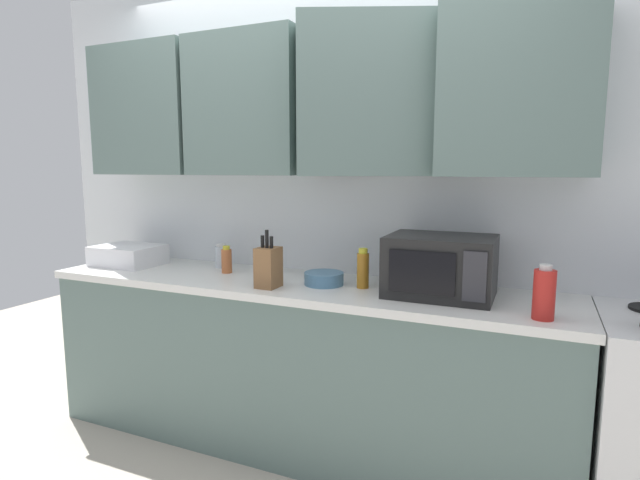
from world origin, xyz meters
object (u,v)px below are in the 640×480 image
at_px(bottle_spice_jar, 227,260).
at_px(bottle_amber_vinegar, 363,269).
at_px(bottle_red_sauce, 544,294).
at_px(bowl_ceramic_small, 324,278).
at_px(microwave, 441,266).
at_px(dish_rack, 128,255).
at_px(bottle_clear_tall, 221,256).
at_px(knife_block, 268,267).

xyz_separation_m(bottle_spice_jar, bottle_amber_vinegar, (0.82, -0.03, 0.02)).
xyz_separation_m(bottle_red_sauce, bowl_ceramic_small, (-1.02, 0.20, -0.07)).
bearing_deg(bottle_amber_vinegar, microwave, 0.30).
distance_m(dish_rack, bottle_spice_jar, 0.69).
distance_m(bottle_clear_tall, bowl_ceramic_small, 0.76).
height_order(dish_rack, bottle_red_sauce, bottle_red_sauce).
xyz_separation_m(bottle_spice_jar, bottle_red_sauce, (1.64, -0.24, 0.03)).
height_order(dish_rack, knife_block, knife_block).
bearing_deg(bottle_spice_jar, knife_block, -28.34).
distance_m(bottle_spice_jar, bowl_ceramic_small, 0.62).
distance_m(microwave, bowl_ceramic_small, 0.59).
relative_size(dish_rack, bottle_spice_jar, 2.47).
bearing_deg(bottle_spice_jar, bottle_clear_tall, 135.22).
height_order(bottle_spice_jar, bottle_clear_tall, bottle_spice_jar).
bearing_deg(bottle_amber_vinegar, bowl_ceramic_small, -176.40).
relative_size(bottle_spice_jar, bottle_clear_tall, 1.08).
bearing_deg(microwave, dish_rack, -179.61).
relative_size(bottle_amber_vinegar, bowl_ceramic_small, 0.99).
xyz_separation_m(microwave, bottle_clear_tall, (-1.32, 0.15, -0.07)).
xyz_separation_m(microwave, bottle_amber_vinegar, (-0.38, -0.00, -0.05)).
relative_size(bottle_red_sauce, bottle_amber_vinegar, 1.10).
height_order(dish_rack, bottle_spice_jar, bottle_spice_jar).
distance_m(bottle_red_sauce, bowl_ceramic_small, 1.04).
height_order(knife_block, bottle_spice_jar, knife_block).
distance_m(knife_block, bowl_ceramic_small, 0.29).
distance_m(dish_rack, bottle_clear_tall, 0.59).
xyz_separation_m(knife_block, bottle_red_sauce, (1.25, -0.03, -0.00)).
relative_size(dish_rack, bowl_ceramic_small, 1.90).
height_order(knife_block, bottle_red_sauce, knife_block).
xyz_separation_m(microwave, knife_block, (-0.81, -0.18, -0.04)).
relative_size(bottle_spice_jar, bottle_amber_vinegar, 0.78).
relative_size(dish_rack, bottle_clear_tall, 2.67).
xyz_separation_m(dish_rack, bottle_amber_vinegar, (1.51, 0.01, 0.03)).
height_order(knife_block, bottle_clear_tall, knife_block).
bearing_deg(bowl_ceramic_small, bottle_amber_vinegar, 3.60).
bearing_deg(dish_rack, bottle_spice_jar, 3.79).
bearing_deg(dish_rack, knife_block, -8.71).
bearing_deg(microwave, bottle_spice_jar, 178.45).
bearing_deg(bowl_ceramic_small, knife_block, -144.80).
bearing_deg(bowl_ceramic_small, bottle_red_sauce, -10.84).
xyz_separation_m(knife_block, bottle_amber_vinegar, (0.43, 0.18, -0.01)).
distance_m(bottle_amber_vinegar, bowl_ceramic_small, 0.21).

